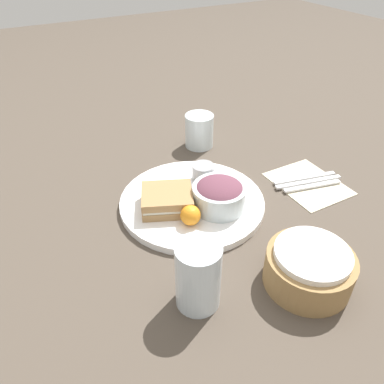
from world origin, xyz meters
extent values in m
plane|color=#4C4238|center=(0.00, 0.00, 0.00)|extent=(4.00, 4.00, 0.00)
cylinder|color=white|center=(0.00, 0.00, 0.01)|extent=(0.33, 0.33, 0.02)
cube|color=#A37A4C|center=(0.06, 0.00, 0.03)|extent=(0.14, 0.13, 0.02)
cube|color=silver|center=(0.06, 0.00, 0.04)|extent=(0.13, 0.12, 0.01)
cube|color=#A37A4C|center=(0.06, 0.00, 0.05)|extent=(0.14, 0.13, 0.02)
cylinder|color=silver|center=(-0.04, 0.05, 0.04)|extent=(0.12, 0.12, 0.05)
ellipsoid|color=brown|center=(-0.04, 0.05, 0.06)|extent=(0.11, 0.11, 0.04)
cylinder|color=#99999E|center=(-0.06, -0.06, 0.04)|extent=(0.05, 0.05, 0.04)
sphere|color=orange|center=(0.04, 0.07, 0.04)|extent=(0.04, 0.04, 0.04)
cylinder|color=silver|center=(0.12, 0.24, 0.06)|extent=(0.08, 0.08, 0.13)
cylinder|color=#997547|center=(-0.07, 0.30, 0.03)|extent=(0.16, 0.16, 0.06)
cylinder|color=white|center=(-0.07, 0.30, 0.07)|extent=(0.13, 0.13, 0.01)
cube|color=beige|center=(-0.29, 0.07, 0.00)|extent=(0.15, 0.18, 0.00)
cube|color=silver|center=(-0.30, 0.05, 0.01)|extent=(0.17, 0.05, 0.01)
cube|color=silver|center=(-0.29, 0.07, 0.01)|extent=(0.17, 0.05, 0.01)
cube|color=silver|center=(-0.29, 0.08, 0.01)|extent=(0.15, 0.04, 0.01)
cylinder|color=silver|center=(-0.15, -0.23, 0.05)|extent=(0.08, 0.08, 0.09)
camera|label=1|loc=(0.32, 0.59, 0.53)|focal=35.00mm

